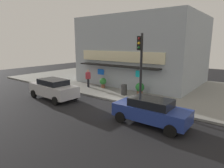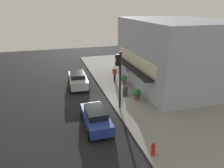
{
  "view_description": "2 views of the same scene",
  "coord_description": "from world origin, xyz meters",
  "px_view_note": "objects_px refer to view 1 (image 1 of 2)",
  "views": [
    {
      "loc": [
        8.58,
        -11.74,
        4.52
      ],
      "look_at": [
        -0.96,
        0.74,
        1.22
      ],
      "focal_mm": 31.25,
      "sensor_mm": 36.0,
      "label": 1
    },
    {
      "loc": [
        17.79,
        -5.02,
        8.84
      ],
      "look_at": [
        -1.61,
        0.79,
        1.11
      ],
      "focal_mm": 34.12,
      "sensor_mm": 36.0,
      "label": 2
    }
  ],
  "objects_px": {
    "potted_plant_by_doorway": "(140,88)",
    "trash_can": "(124,90)",
    "traffic_light": "(140,60)",
    "pedestrian": "(88,78)",
    "potted_plant_by_window": "(103,82)",
    "parked_car_silver": "(53,88)",
    "parked_car_blue": "(151,111)"
  },
  "relations": [
    {
      "from": "traffic_light",
      "to": "parked_car_blue",
      "type": "distance_m",
      "value": 4.21
    },
    {
      "from": "pedestrian",
      "to": "parked_car_silver",
      "type": "relative_size",
      "value": 0.38
    },
    {
      "from": "trash_can",
      "to": "pedestrian",
      "type": "height_order",
      "value": "pedestrian"
    },
    {
      "from": "trash_can",
      "to": "parked_car_silver",
      "type": "bearing_deg",
      "value": -136.56
    },
    {
      "from": "traffic_light",
      "to": "trash_can",
      "type": "bearing_deg",
      "value": 148.38
    },
    {
      "from": "trash_can",
      "to": "parked_car_blue",
      "type": "relative_size",
      "value": 0.21
    },
    {
      "from": "traffic_light",
      "to": "pedestrian",
      "type": "relative_size",
      "value": 2.85
    },
    {
      "from": "potted_plant_by_window",
      "to": "parked_car_silver",
      "type": "height_order",
      "value": "parked_car_silver"
    },
    {
      "from": "traffic_light",
      "to": "pedestrian",
      "type": "height_order",
      "value": "traffic_light"
    },
    {
      "from": "trash_can",
      "to": "parked_car_silver",
      "type": "relative_size",
      "value": 0.19
    },
    {
      "from": "potted_plant_by_doorway",
      "to": "parked_car_blue",
      "type": "height_order",
      "value": "parked_car_blue"
    },
    {
      "from": "trash_can",
      "to": "parked_car_silver",
      "type": "distance_m",
      "value": 5.89
    },
    {
      "from": "potted_plant_by_doorway",
      "to": "parked_car_blue",
      "type": "bearing_deg",
      "value": -54.58
    },
    {
      "from": "potted_plant_by_doorway",
      "to": "potted_plant_by_window",
      "type": "distance_m",
      "value": 4.27
    },
    {
      "from": "parked_car_silver",
      "to": "parked_car_blue",
      "type": "relative_size",
      "value": 1.09
    },
    {
      "from": "trash_can",
      "to": "potted_plant_by_window",
      "type": "height_order",
      "value": "potted_plant_by_window"
    },
    {
      "from": "traffic_light",
      "to": "potted_plant_by_window",
      "type": "relative_size",
      "value": 5.02
    },
    {
      "from": "traffic_light",
      "to": "potted_plant_by_window",
      "type": "distance_m",
      "value": 6.56
    },
    {
      "from": "traffic_light",
      "to": "parked_car_silver",
      "type": "bearing_deg",
      "value": -158.32
    },
    {
      "from": "potted_plant_by_window",
      "to": "parked_car_silver",
      "type": "bearing_deg",
      "value": -102.28
    },
    {
      "from": "traffic_light",
      "to": "parked_car_blue",
      "type": "xyz_separation_m",
      "value": [
        2.16,
        -2.52,
        -2.59
      ]
    },
    {
      "from": "potted_plant_by_window",
      "to": "parked_car_blue",
      "type": "relative_size",
      "value": 0.24
    },
    {
      "from": "traffic_light",
      "to": "potted_plant_by_doorway",
      "type": "relative_size",
      "value": 4.75
    },
    {
      "from": "trash_can",
      "to": "parked_car_blue",
      "type": "xyz_separation_m",
      "value": [
        4.47,
        -3.95,
        0.2
      ]
    },
    {
      "from": "parked_car_silver",
      "to": "traffic_light",
      "type": "bearing_deg",
      "value": 21.68
    },
    {
      "from": "potted_plant_by_doorway",
      "to": "parked_car_silver",
      "type": "xyz_separation_m",
      "value": [
        -5.37,
        -4.85,
        0.11
      ]
    },
    {
      "from": "pedestrian",
      "to": "parked_car_silver",
      "type": "distance_m",
      "value": 4.43
    },
    {
      "from": "pedestrian",
      "to": "potted_plant_by_doorway",
      "type": "height_order",
      "value": "pedestrian"
    },
    {
      "from": "pedestrian",
      "to": "potted_plant_by_doorway",
      "type": "xyz_separation_m",
      "value": [
        5.7,
        0.44,
        -0.37
      ]
    },
    {
      "from": "potted_plant_by_doorway",
      "to": "trash_can",
      "type": "bearing_deg",
      "value": -143.66
    },
    {
      "from": "traffic_light",
      "to": "trash_can",
      "type": "xyz_separation_m",
      "value": [
        -2.32,
        1.43,
        -2.79
      ]
    },
    {
      "from": "traffic_light",
      "to": "potted_plant_by_window",
      "type": "xyz_separation_m",
      "value": [
        -5.49,
        2.42,
        -2.64
      ]
    }
  ]
}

